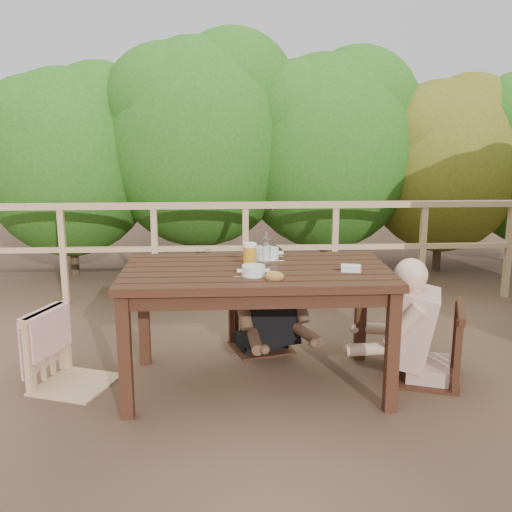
{
  "coord_description": "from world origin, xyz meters",
  "views": [
    {
      "loc": [
        -0.21,
        -3.82,
        1.76
      ],
      "look_at": [
        0.0,
        0.05,
        0.9
      ],
      "focal_mm": 41.77,
      "sensor_mm": 36.0,
      "label": 1
    }
  ],
  "objects_px": {
    "table": "(256,329)",
    "bread_roll": "(274,277)",
    "tumbler": "(274,271)",
    "butter_tub": "(351,269)",
    "beer_glass": "(250,256)",
    "soup_near": "(253,272)",
    "diner_right": "(434,282)",
    "soup_far": "(267,254)",
    "chair_left": "(71,318)",
    "chair_far": "(261,295)",
    "bottle": "(266,249)",
    "woman": "(261,267)",
    "chair_right": "(428,309)"
  },
  "relations": [
    {
      "from": "beer_glass",
      "to": "tumbler",
      "type": "distance_m",
      "value": 0.26
    },
    {
      "from": "bottle",
      "to": "tumbler",
      "type": "distance_m",
      "value": 0.29
    },
    {
      "from": "diner_right",
      "to": "soup_far",
      "type": "height_order",
      "value": "diner_right"
    },
    {
      "from": "woman",
      "to": "butter_tub",
      "type": "relative_size",
      "value": 10.48
    },
    {
      "from": "table",
      "to": "chair_far",
      "type": "relative_size",
      "value": 1.99
    },
    {
      "from": "soup_far",
      "to": "bread_roll",
      "type": "relative_size",
      "value": 2.31
    },
    {
      "from": "bottle",
      "to": "chair_far",
      "type": "bearing_deg",
      "value": 89.93
    },
    {
      "from": "woman",
      "to": "diner_right",
      "type": "distance_m",
      "value": 1.32
    },
    {
      "from": "chair_far",
      "to": "woman",
      "type": "relative_size",
      "value": 0.66
    },
    {
      "from": "diner_right",
      "to": "woman",
      "type": "bearing_deg",
      "value": 80.52
    },
    {
      "from": "diner_right",
      "to": "butter_tub",
      "type": "xyz_separation_m",
      "value": [
        -0.62,
        -0.17,
        0.14
      ]
    },
    {
      "from": "bottle",
      "to": "beer_glass",
      "type": "bearing_deg",
      "value": -151.11
    },
    {
      "from": "beer_glass",
      "to": "soup_near",
      "type": "bearing_deg",
      "value": -86.9
    },
    {
      "from": "diner_right",
      "to": "beer_glass",
      "type": "height_order",
      "value": "diner_right"
    },
    {
      "from": "soup_near",
      "to": "butter_tub",
      "type": "distance_m",
      "value": 0.64
    },
    {
      "from": "table",
      "to": "woman",
      "type": "relative_size",
      "value": 1.32
    },
    {
      "from": "soup_near",
      "to": "bread_roll",
      "type": "relative_size",
      "value": 2.09
    },
    {
      "from": "chair_right",
      "to": "soup_far",
      "type": "bearing_deg",
      "value": -82.32
    },
    {
      "from": "chair_far",
      "to": "beer_glass",
      "type": "height_order",
      "value": "beer_glass"
    },
    {
      "from": "table",
      "to": "bread_roll",
      "type": "relative_size",
      "value": 14.74
    },
    {
      "from": "chair_right",
      "to": "chair_far",
      "type": "bearing_deg",
      "value": -99.36
    },
    {
      "from": "bread_roll",
      "to": "butter_tub",
      "type": "bearing_deg",
      "value": 20.01
    },
    {
      "from": "diner_right",
      "to": "bread_roll",
      "type": "distance_m",
      "value": 1.19
    },
    {
      "from": "chair_right",
      "to": "tumbler",
      "type": "height_order",
      "value": "chair_right"
    },
    {
      "from": "table",
      "to": "chair_left",
      "type": "xyz_separation_m",
      "value": [
        -1.25,
        0.05,
        0.08
      ]
    },
    {
      "from": "table",
      "to": "beer_glass",
      "type": "xyz_separation_m",
      "value": [
        -0.04,
        0.03,
        0.5
      ]
    },
    {
      "from": "chair_far",
      "to": "diner_right",
      "type": "distance_m",
      "value": 1.33
    },
    {
      "from": "tumbler",
      "to": "table",
      "type": "bearing_deg",
      "value": 120.11
    },
    {
      "from": "table",
      "to": "butter_tub",
      "type": "xyz_separation_m",
      "value": [
        0.61,
        -0.12,
        0.43
      ]
    },
    {
      "from": "soup_near",
      "to": "butter_tub",
      "type": "xyz_separation_m",
      "value": [
        0.64,
        0.09,
        -0.01
      ]
    },
    {
      "from": "diner_right",
      "to": "beer_glass",
      "type": "xyz_separation_m",
      "value": [
        -1.26,
        -0.02,
        0.2
      ]
    },
    {
      "from": "soup_far",
      "to": "beer_glass",
      "type": "distance_m",
      "value": 0.29
    },
    {
      "from": "chair_right",
      "to": "bread_roll",
      "type": "height_order",
      "value": "chair_right"
    },
    {
      "from": "table",
      "to": "soup_near",
      "type": "distance_m",
      "value": 0.49
    },
    {
      "from": "beer_glass",
      "to": "butter_tub",
      "type": "height_order",
      "value": "beer_glass"
    },
    {
      "from": "chair_left",
      "to": "tumbler",
      "type": "xyz_separation_m",
      "value": [
        1.35,
        -0.23,
        0.36
      ]
    },
    {
      "from": "beer_glass",
      "to": "butter_tub",
      "type": "distance_m",
      "value": 0.67
    },
    {
      "from": "tumbler",
      "to": "butter_tub",
      "type": "height_order",
      "value": "tumbler"
    },
    {
      "from": "woman",
      "to": "diner_right",
      "type": "xyz_separation_m",
      "value": [
        1.15,
        -0.65,
        0.04
      ]
    },
    {
      "from": "chair_far",
      "to": "bottle",
      "type": "bearing_deg",
      "value": -106.27
    },
    {
      "from": "bread_roll",
      "to": "table",
      "type": "bearing_deg",
      "value": 107.08
    },
    {
      "from": "table",
      "to": "chair_left",
      "type": "height_order",
      "value": "chair_left"
    },
    {
      "from": "table",
      "to": "soup_far",
      "type": "bearing_deg",
      "value": 72.39
    },
    {
      "from": "butter_tub",
      "to": "chair_left",
      "type": "bearing_deg",
      "value": -173.07
    },
    {
      "from": "chair_right",
      "to": "bottle",
      "type": "bearing_deg",
      "value": -72.43
    },
    {
      "from": "chair_right",
      "to": "soup_far",
      "type": "relative_size",
      "value": 3.68
    },
    {
      "from": "soup_near",
      "to": "tumbler",
      "type": "bearing_deg",
      "value": 12.52
    },
    {
      "from": "chair_far",
      "to": "bread_roll",
      "type": "distance_m",
      "value": 1.06
    },
    {
      "from": "chair_left",
      "to": "chair_far",
      "type": "height_order",
      "value": "chair_left"
    },
    {
      "from": "bread_roll",
      "to": "chair_left",
      "type": "bearing_deg",
      "value": 165.09
    }
  ]
}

